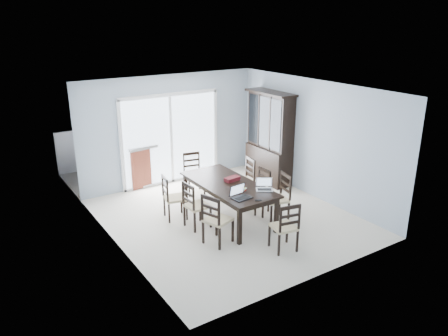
{
  "coord_description": "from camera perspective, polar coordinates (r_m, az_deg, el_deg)",
  "views": [
    {
      "loc": [
        -4.41,
        -6.65,
        3.85
      ],
      "look_at": [
        -0.1,
        0.0,
        1.09
      ],
      "focal_mm": 35.0,
      "sensor_mm": 36.0,
      "label": 1
    }
  ],
  "objects": [
    {
      "name": "railing",
      "position": [
        12.44,
        -11.01,
        3.48
      ],
      "size": [
        4.5,
        0.06,
        1.1
      ],
      "primitive_type": "cube",
      "color": "#99999E",
      "rests_on": "balcony"
    },
    {
      "name": "sliding_door",
      "position": [
        10.51,
        -6.95,
        3.83
      ],
      "size": [
        2.52,
        0.05,
        2.18
      ],
      "color": "silver",
      "rests_on": "floor"
    },
    {
      "name": "book_stack",
      "position": [
        8.18,
        2.01,
        -2.91
      ],
      "size": [
        0.32,
        0.3,
        0.04
      ],
      "rotation": [
        0.0,
        0.0,
        0.43
      ],
      "color": "maroon",
      "rests_on": "dining_table"
    },
    {
      "name": "china_hutch",
      "position": [
        10.56,
        5.97,
        3.86
      ],
      "size": [
        0.5,
        1.38,
        2.2
      ],
      "color": "black",
      "rests_on": "floor"
    },
    {
      "name": "chair_end_near",
      "position": [
        7.51,
        8.18,
        -7.05
      ],
      "size": [
        0.46,
        0.47,
        1.05
      ],
      "rotation": [
        0.0,
        0.0,
        -0.2
      ],
      "color": "black",
      "rests_on": "floor"
    },
    {
      "name": "floor",
      "position": [
        8.86,
        0.52,
        -6.53
      ],
      "size": [
        5.0,
        5.0,
        0.0
      ],
      "primitive_type": "plane",
      "color": "beige",
      "rests_on": "ground"
    },
    {
      "name": "chair_right_far",
      "position": [
        9.53,
        2.87,
        -0.86
      ],
      "size": [
        0.48,
        0.47,
        1.1
      ],
      "rotation": [
        0.0,
        0.0,
        1.42
      ],
      "color": "black",
      "rests_on": "floor"
    },
    {
      "name": "chair_right_mid",
      "position": [
        9.05,
        4.77,
        -2.3
      ],
      "size": [
        0.41,
        0.4,
        1.03
      ],
      "rotation": [
        0.0,
        0.0,
        1.6
      ],
      "color": "black",
      "rests_on": "floor"
    },
    {
      "name": "chair_right_near",
      "position": [
        8.63,
        7.4,
        -3.16
      ],
      "size": [
        0.51,
        0.5,
        1.11
      ],
      "rotation": [
        0.0,
        0.0,
        1.35
      ],
      "color": "black",
      "rests_on": "floor"
    },
    {
      "name": "chair_left_mid",
      "position": [
        8.25,
        -4.07,
        -4.28
      ],
      "size": [
        0.44,
        0.43,
        1.07
      ],
      "rotation": [
        0.0,
        0.0,
        -1.5
      ],
      "color": "black",
      "rests_on": "floor"
    },
    {
      "name": "wall_right",
      "position": [
        9.75,
        11.66,
        3.66
      ],
      "size": [
        0.02,
        5.0,
        2.6
      ],
      "primitive_type": "cube",
      "color": "#9DACBC",
      "rests_on": "floor"
    },
    {
      "name": "laptop_dark",
      "position": [
        7.85,
        2.37,
        -3.6
      ],
      "size": [
        0.36,
        0.27,
        0.23
      ],
      "rotation": [
        0.0,
        0.0,
        0.09
      ],
      "color": "black",
      "rests_on": "dining_table"
    },
    {
      "name": "cell_phone",
      "position": [
        7.8,
        4.49,
        -4.22
      ],
      "size": [
        0.13,
        0.11,
        0.01
      ],
      "primitive_type": "cube",
      "rotation": [
        0.0,
        0.0,
        -0.52
      ],
      "color": "black",
      "rests_on": "dining_table"
    },
    {
      "name": "game_box",
      "position": [
        8.68,
        1.07,
        -1.44
      ],
      "size": [
        0.33,
        0.19,
        0.08
      ],
      "primitive_type": "cube",
      "rotation": [
        0.0,
        0.0,
        0.13
      ],
      "color": "#4A0E1C",
      "rests_on": "dining_table"
    },
    {
      "name": "laptop_silver",
      "position": [
        8.25,
        5.3,
        -2.55
      ],
      "size": [
        0.38,
        0.36,
        0.22
      ],
      "rotation": [
        0.0,
        0.0,
        -0.59
      ],
      "color": "#B5B5B8",
      "rests_on": "dining_table"
    },
    {
      "name": "ceiling",
      "position": [
        8.08,
        0.58,
        10.31
      ],
      "size": [
        5.0,
        5.0,
        0.0
      ],
      "primitive_type": "plane",
      "rotation": [
        3.14,
        0.0,
        0.0
      ],
      "color": "white",
      "rests_on": "back_wall"
    },
    {
      "name": "dining_table",
      "position": [
        8.59,
        0.54,
        -2.49
      ],
      "size": [
        1.0,
        2.2,
        0.75
      ],
      "color": "black",
      "rests_on": "floor"
    },
    {
      "name": "back_wall",
      "position": [
        10.47,
        -7.05,
        4.98
      ],
      "size": [
        4.5,
        0.02,
        2.6
      ],
      "primitive_type": "cube",
      "color": "#9DACBC",
      "rests_on": "floor"
    },
    {
      "name": "wall_left",
      "position": [
        7.44,
        -14.05,
        -1.42
      ],
      "size": [
        0.02,
        5.0,
        2.6
      ],
      "primitive_type": "cube",
      "color": "#9DACBC",
      "rests_on": "floor"
    },
    {
      "name": "balcony",
      "position": [
        11.74,
        -8.95,
        -0.43
      ],
      "size": [
        4.5,
        2.0,
        0.1
      ],
      "primitive_type": "cube",
      "color": "gray",
      "rests_on": "ground"
    },
    {
      "name": "chair_end_far",
      "position": [
        9.98,
        -4.1,
        -0.05
      ],
      "size": [
        0.47,
        0.48,
        1.07
      ],
      "rotation": [
        0.0,
        0.0,
        2.94
      ],
      "color": "black",
      "rests_on": "floor"
    },
    {
      "name": "chair_left_far",
      "position": [
        8.68,
        -7.03,
        -3.22
      ],
      "size": [
        0.48,
        0.47,
        1.06
      ],
      "rotation": [
        0.0,
        0.0,
        -1.76
      ],
      "color": "black",
      "rests_on": "floor"
    },
    {
      "name": "chair_left_near",
      "position": [
        7.64,
        -1.26,
        -6.1
      ],
      "size": [
        0.54,
        0.53,
        1.11
      ],
      "rotation": [
        0.0,
        0.0,
        -1.25
      ],
      "color": "black",
      "rests_on": "floor"
    },
    {
      "name": "hot_tub",
      "position": [
        11.35,
        -9.77,
        1.77
      ],
      "size": [
        2.12,
        1.94,
        1.0
      ],
      "rotation": [
        0.0,
        0.0,
        0.12
      ],
      "color": "brown",
      "rests_on": "balcony"
    }
  ]
}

